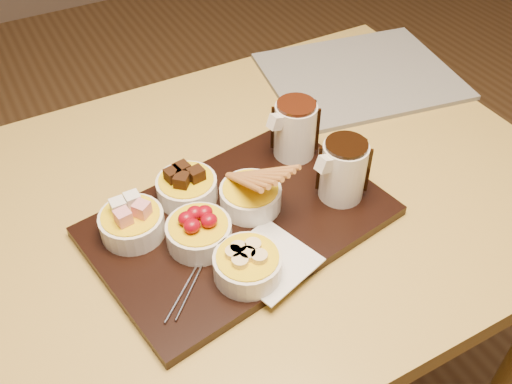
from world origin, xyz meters
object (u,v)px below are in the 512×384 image
pitcher_dark_chocolate (343,171)px  pitcher_milk_chocolate (295,130)px  bowl_strawberries (199,234)px  dining_table (224,241)px  serving_board (240,221)px  newspaper (360,76)px

pitcher_dark_chocolate → pitcher_milk_chocolate: (-0.01, 0.13, 0.00)m
bowl_strawberries → pitcher_dark_chocolate: (0.25, -0.01, 0.03)m
bowl_strawberries → pitcher_dark_chocolate: 0.25m
dining_table → pitcher_dark_chocolate: 0.26m
pitcher_dark_chocolate → dining_table: bearing=142.0°
serving_board → bowl_strawberries: size_ratio=4.60×
dining_table → bowl_strawberries: 0.18m
dining_table → newspaper: (0.44, 0.20, 0.10)m
bowl_strawberries → pitcher_milk_chocolate: (0.24, 0.12, 0.03)m
bowl_strawberries → pitcher_dark_chocolate: pitcher_dark_chocolate is taller
newspaper → dining_table: bearing=-145.0°
pitcher_dark_chocolate → newspaper: bearing=39.4°
dining_table → bowl_strawberries: size_ratio=12.00×
dining_table → newspaper: bearing=25.0°
dining_table → pitcher_milk_chocolate: size_ratio=11.85×
serving_board → newspaper: size_ratio=1.16×
serving_board → pitcher_milk_chocolate: 0.20m
serving_board → bowl_strawberries: (-0.08, -0.02, 0.03)m
dining_table → serving_board: (0.00, -0.06, 0.11)m
serving_board → pitcher_milk_chocolate: size_ratio=4.54×
serving_board → pitcher_milk_chocolate: pitcher_milk_chocolate is taller
bowl_strawberries → newspaper: 0.59m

